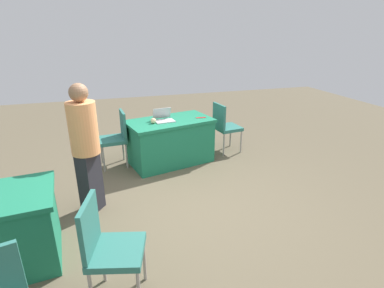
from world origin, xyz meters
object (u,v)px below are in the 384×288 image
(table_foreground, at_px, (170,141))
(chair_near_front, at_px, (108,245))
(laptop_silver, at_px, (164,119))
(chair_back_row, at_px, (225,125))
(scissors_red, at_px, (201,118))
(person_attendee_standing, at_px, (85,144))
(chair_by_pillar, at_px, (116,135))
(yarn_ball, at_px, (153,121))

(table_foreground, relative_size, chair_near_front, 1.60)
(chair_near_front, distance_m, laptop_silver, 2.90)
(chair_back_row, bearing_deg, laptop_silver, -88.76)
(laptop_silver, height_order, scissors_red, laptop_silver)
(person_attendee_standing, bearing_deg, laptop_silver, 170.69)
(table_foreground, bearing_deg, laptop_silver, 9.73)
(table_foreground, bearing_deg, chair_back_row, -170.49)
(chair_near_front, bearing_deg, scissors_red, 162.27)
(chair_back_row, xyz_separation_m, person_attendee_standing, (2.42, 1.38, 0.39))
(scissors_red, bearing_deg, chair_near_front, -117.25)
(chair_back_row, xyz_separation_m, laptop_silver, (1.20, 0.20, 0.28))
(chair_by_pillar, xyz_separation_m, chair_back_row, (-2.00, -0.05, -0.01))
(chair_by_pillar, bearing_deg, scissors_red, -100.81)
(table_foreground, height_order, chair_back_row, chair_back_row)
(person_attendee_standing, height_order, laptop_silver, person_attendee_standing)
(chair_back_row, distance_m, laptop_silver, 1.25)
(laptop_silver, bearing_deg, table_foreground, -176.64)
(chair_back_row, bearing_deg, scissors_red, -77.16)
(person_attendee_standing, relative_size, yarn_ball, 18.37)
(person_attendee_standing, relative_size, scissors_red, 9.25)
(chair_by_pillar, relative_size, yarn_ball, 10.54)
(person_attendee_standing, height_order, scissors_red, person_attendee_standing)
(person_attendee_standing, bearing_deg, table_foreground, 168.73)
(chair_by_pillar, xyz_separation_m, yarn_ball, (-0.60, 0.24, 0.28))
(yarn_ball, xyz_separation_m, scissors_red, (-0.85, -0.08, -0.04))
(chair_by_pillar, relative_size, scissors_red, 5.31)
(chair_back_row, relative_size, yarn_ball, 10.46)
(yarn_ball, bearing_deg, laptop_silver, -154.61)
(table_foreground, distance_m, chair_by_pillar, 0.93)
(table_foreground, distance_m, chair_back_row, 1.12)
(chair_near_front, height_order, chair_by_pillar, chair_near_front)
(chair_by_pillar, bearing_deg, chair_back_row, -93.07)
(chair_by_pillar, distance_m, chair_back_row, 2.00)
(laptop_silver, bearing_deg, chair_by_pillar, -17.16)
(chair_back_row, distance_m, scissors_red, 0.63)
(chair_back_row, xyz_separation_m, yarn_ball, (1.40, 0.29, 0.28))
(yarn_ball, bearing_deg, table_foreground, -159.82)
(chair_near_front, relative_size, yarn_ball, 10.79)
(chair_by_pillar, bearing_deg, chair_near_front, 170.44)
(table_foreground, xyz_separation_m, chair_near_front, (1.15, 2.71, 0.18))
(chair_by_pillar, bearing_deg, table_foreground, -102.90)
(laptop_silver, relative_size, yarn_ball, 3.83)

